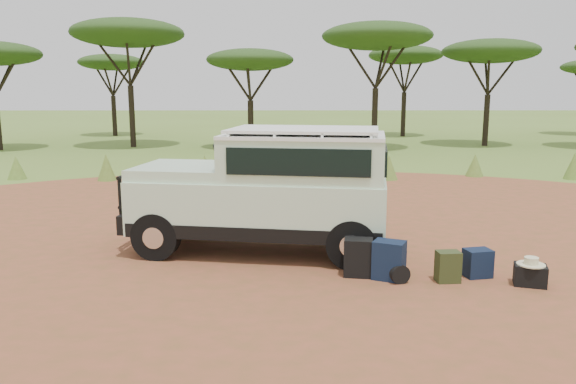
{
  "coord_description": "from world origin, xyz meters",
  "views": [
    {
      "loc": [
        -0.33,
        -9.38,
        2.85
      ],
      "look_at": [
        -0.27,
        0.75,
        1.0
      ],
      "focal_mm": 35.0,
      "sensor_mm": 36.0,
      "label": 1
    }
  ],
  "objects_px": {
    "safari_vehicle": "(269,193)",
    "duffel_navy": "(478,263)",
    "walking_staff": "(167,202)",
    "backpack_navy": "(389,260)",
    "hard_case": "(530,275)",
    "backpack_black": "(358,258)",
    "backpack_olive": "(448,267)"
  },
  "relations": [
    {
      "from": "safari_vehicle",
      "to": "hard_case",
      "type": "height_order",
      "value": "safari_vehicle"
    },
    {
      "from": "backpack_olive",
      "to": "hard_case",
      "type": "bearing_deg",
      "value": -12.23
    },
    {
      "from": "walking_staff",
      "to": "backpack_olive",
      "type": "distance_m",
      "value": 5.55
    },
    {
      "from": "backpack_navy",
      "to": "backpack_olive",
      "type": "distance_m",
      "value": 0.87
    },
    {
      "from": "backpack_black",
      "to": "hard_case",
      "type": "height_order",
      "value": "backpack_black"
    },
    {
      "from": "walking_staff",
      "to": "duffel_navy",
      "type": "xyz_separation_m",
      "value": [
        5.29,
        -2.58,
        -0.45
      ]
    },
    {
      "from": "walking_staff",
      "to": "backpack_navy",
      "type": "distance_m",
      "value": 4.76
    },
    {
      "from": "backpack_navy",
      "to": "hard_case",
      "type": "distance_m",
      "value": 2.06
    },
    {
      "from": "safari_vehicle",
      "to": "duffel_navy",
      "type": "height_order",
      "value": "safari_vehicle"
    },
    {
      "from": "backpack_olive",
      "to": "backpack_black",
      "type": "bearing_deg",
      "value": 163.32
    },
    {
      "from": "safari_vehicle",
      "to": "hard_case",
      "type": "bearing_deg",
      "value": -15.9
    },
    {
      "from": "safari_vehicle",
      "to": "backpack_olive",
      "type": "relative_size",
      "value": 10.0
    },
    {
      "from": "safari_vehicle",
      "to": "walking_staff",
      "type": "xyz_separation_m",
      "value": [
        -2.04,
        1.15,
        -0.4
      ]
    },
    {
      "from": "walking_staff",
      "to": "backpack_navy",
      "type": "height_order",
      "value": "walking_staff"
    },
    {
      "from": "walking_staff",
      "to": "backpack_navy",
      "type": "bearing_deg",
      "value": -59.99
    },
    {
      "from": "safari_vehicle",
      "to": "backpack_navy",
      "type": "relative_size",
      "value": 7.89
    },
    {
      "from": "duffel_navy",
      "to": "backpack_black",
      "type": "bearing_deg",
      "value": 166.52
    },
    {
      "from": "backpack_olive",
      "to": "backpack_navy",
      "type": "bearing_deg",
      "value": 167.61
    },
    {
      "from": "backpack_olive",
      "to": "duffel_navy",
      "type": "xyz_separation_m",
      "value": [
        0.52,
        0.23,
        -0.02
      ]
    },
    {
      "from": "backpack_black",
      "to": "backpack_olive",
      "type": "relative_size",
      "value": 1.25
    },
    {
      "from": "hard_case",
      "to": "duffel_navy",
      "type": "bearing_deg",
      "value": 166.39
    },
    {
      "from": "safari_vehicle",
      "to": "backpack_olive",
      "type": "distance_m",
      "value": 3.3
    },
    {
      "from": "safari_vehicle",
      "to": "backpack_olive",
      "type": "bearing_deg",
      "value": -22.17
    },
    {
      "from": "safari_vehicle",
      "to": "backpack_navy",
      "type": "xyz_separation_m",
      "value": [
        1.87,
        -1.54,
        -0.76
      ]
    },
    {
      "from": "walking_staff",
      "to": "duffel_navy",
      "type": "distance_m",
      "value": 5.91
    },
    {
      "from": "hard_case",
      "to": "backpack_olive",
      "type": "bearing_deg",
      "value": -170.35
    },
    {
      "from": "duffel_navy",
      "to": "hard_case",
      "type": "bearing_deg",
      "value": -42.82
    },
    {
      "from": "backpack_black",
      "to": "backpack_olive",
      "type": "distance_m",
      "value": 1.34
    },
    {
      "from": "safari_vehicle",
      "to": "duffel_navy",
      "type": "relative_size",
      "value": 10.79
    },
    {
      "from": "duffel_navy",
      "to": "hard_case",
      "type": "distance_m",
      "value": 0.76
    },
    {
      "from": "backpack_olive",
      "to": "duffel_navy",
      "type": "relative_size",
      "value": 1.08
    },
    {
      "from": "walking_staff",
      "to": "duffel_navy",
      "type": "bearing_deg",
      "value": -51.44
    }
  ]
}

